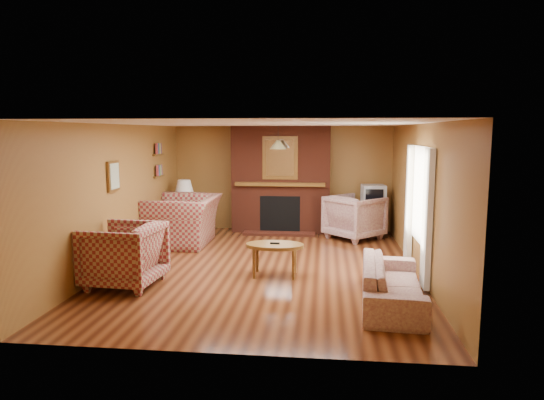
# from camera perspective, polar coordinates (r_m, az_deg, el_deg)

# --- Properties ---
(floor) EXTENTS (6.50, 6.50, 0.00)m
(floor) POSITION_cam_1_polar(r_m,az_deg,el_deg) (8.28, -0.85, -7.90)
(floor) COLOR #431E0E
(floor) RESTS_ON ground
(ceiling) EXTENTS (6.50, 6.50, 0.00)m
(ceiling) POSITION_cam_1_polar(r_m,az_deg,el_deg) (7.96, -0.89, 8.95)
(ceiling) COLOR white
(ceiling) RESTS_ON wall_back
(wall_back) EXTENTS (6.50, 0.00, 6.50)m
(wall_back) POSITION_cam_1_polar(r_m,az_deg,el_deg) (11.24, 1.19, 2.56)
(wall_back) COLOR olive
(wall_back) RESTS_ON floor
(wall_front) EXTENTS (6.50, 0.00, 6.50)m
(wall_front) POSITION_cam_1_polar(r_m,az_deg,el_deg) (4.87, -5.64, -4.73)
(wall_front) COLOR olive
(wall_front) RESTS_ON floor
(wall_left) EXTENTS (0.00, 6.50, 6.50)m
(wall_left) POSITION_cam_1_polar(r_m,az_deg,el_deg) (8.70, -17.44, 0.58)
(wall_left) COLOR olive
(wall_left) RESTS_ON floor
(wall_right) EXTENTS (0.00, 6.50, 6.50)m
(wall_right) POSITION_cam_1_polar(r_m,az_deg,el_deg) (8.11, 16.94, 0.09)
(wall_right) COLOR olive
(wall_right) RESTS_ON floor
(fireplace) EXTENTS (2.20, 0.82, 2.40)m
(fireplace) POSITION_cam_1_polar(r_m,az_deg,el_deg) (10.98, 1.06, 2.34)
(fireplace) COLOR #572013
(fireplace) RESTS_ON floor
(window_right) EXTENTS (0.10, 1.85, 2.00)m
(window_right) POSITION_cam_1_polar(r_m,az_deg,el_deg) (7.92, 16.84, -0.63)
(window_right) COLOR beige
(window_right) RESTS_ON wall_right
(bookshelf) EXTENTS (0.09, 0.55, 0.71)m
(bookshelf) POSITION_cam_1_polar(r_m,az_deg,el_deg) (10.40, -13.06, 4.49)
(bookshelf) COLOR brown
(bookshelf) RESTS_ON wall_left
(botanical_print) EXTENTS (0.05, 0.40, 0.50)m
(botanical_print) POSITION_cam_1_polar(r_m,az_deg,el_deg) (8.38, -18.15, 2.69)
(botanical_print) COLOR brown
(botanical_print) RESTS_ON wall_left
(pendant_light) EXTENTS (0.36, 0.36, 0.48)m
(pendant_light) POSITION_cam_1_polar(r_m,az_deg,el_deg) (10.25, 0.72, 6.51)
(pendant_light) COLOR black
(pendant_light) RESTS_ON ceiling
(plaid_loveseat) EXTENTS (1.33, 1.52, 0.98)m
(plaid_loveseat) POSITION_cam_1_polar(r_m,az_deg,el_deg) (10.00, -10.35, -2.37)
(plaid_loveseat) COLOR maroon
(plaid_loveseat) RESTS_ON floor
(plaid_armchair) EXTENTS (1.12, 1.09, 0.94)m
(plaid_armchair) POSITION_cam_1_polar(r_m,az_deg,el_deg) (7.52, -17.07, -6.18)
(plaid_armchair) COLOR maroon
(plaid_armchair) RESTS_ON floor
(floral_sofa) EXTENTS (0.92, 2.01, 0.57)m
(floral_sofa) POSITION_cam_1_polar(r_m,az_deg,el_deg) (6.71, 13.96, -9.43)
(floral_sofa) COLOR beige
(floral_sofa) RESTS_ON floor
(floral_armchair) EXTENTS (1.44, 1.44, 0.94)m
(floral_armchair) POSITION_cam_1_polar(r_m,az_deg,el_deg) (10.48, 9.71, -1.99)
(floral_armchair) COLOR beige
(floral_armchair) RESTS_ON floor
(coffee_table) EXTENTS (0.92, 0.57, 0.54)m
(coffee_table) POSITION_cam_1_polar(r_m,az_deg,el_deg) (7.69, 0.34, -5.64)
(coffee_table) COLOR brown
(coffee_table) RESTS_ON floor
(side_table) EXTENTS (0.43, 0.43, 0.53)m
(side_table) POSITION_cam_1_polar(r_m,az_deg,el_deg) (10.98, -10.20, -2.62)
(side_table) COLOR brown
(side_table) RESTS_ON floor
(table_lamp) EXTENTS (0.42, 0.42, 0.69)m
(table_lamp) POSITION_cam_1_polar(r_m,az_deg,el_deg) (10.88, -10.28, 0.75)
(table_lamp) COLOR white
(table_lamp) RESTS_ON side_table
(tv_stand) EXTENTS (0.61, 0.55, 0.67)m
(tv_stand) POSITION_cam_1_polar(r_m,az_deg,el_deg) (10.92, 11.74, -2.36)
(tv_stand) COLOR black
(tv_stand) RESTS_ON floor
(crt_tv) EXTENTS (0.53, 0.53, 0.45)m
(crt_tv) POSITION_cam_1_polar(r_m,az_deg,el_deg) (10.83, 11.83, 0.55)
(crt_tv) COLOR #ADAFB5
(crt_tv) RESTS_ON tv_stand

